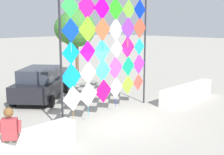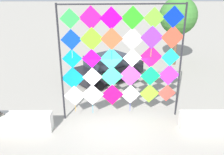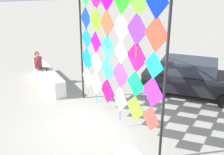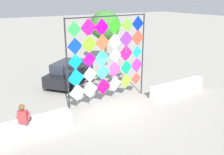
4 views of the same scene
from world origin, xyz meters
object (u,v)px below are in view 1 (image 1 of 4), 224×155
at_px(parked_car, 41,83).
at_px(seated_vendor, 11,132).
at_px(tree_broadleaf, 75,29).
at_px(kite_display_rack, 109,48).

bearing_deg(parked_car, seated_vendor, -127.94).
bearing_deg(tree_broadleaf, parked_car, -145.89).
bearing_deg(tree_broadleaf, seated_vendor, -135.92).
relative_size(seated_vendor, tree_broadleaf, 0.36).
xyz_separation_m(seated_vendor, parked_car, (4.04, 5.18, -0.17)).
xyz_separation_m(kite_display_rack, tree_broadleaf, (3.82, 6.89, 0.56)).
height_order(seated_vendor, parked_car, seated_vendor).
relative_size(kite_display_rack, parked_car, 1.16).
bearing_deg(parked_car, tree_broadleaf, 34.11).
height_order(kite_display_rack, parked_car, kite_display_rack).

